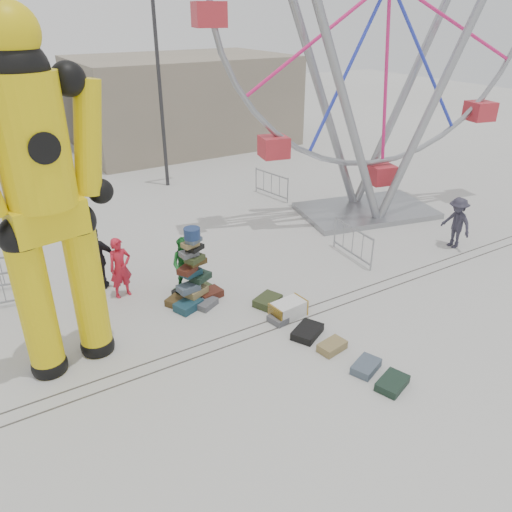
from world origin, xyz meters
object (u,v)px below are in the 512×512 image
ferris_wheel (386,15)px  pedestrian_black (97,259)px  suitcase_tower (194,282)px  barricade_dummy_c (2,274)px  barricade_wheel_back (271,185)px  crash_test_dummy (42,193)px  barricade_wheel_front (353,243)px  pedestrian_green (185,266)px  pedestrian_grey (456,223)px  steamer_trunk (288,309)px  lamp_post_right (162,85)px  pedestrian_red (120,268)px

ferris_wheel → pedestrian_black: size_ratio=7.66×
suitcase_tower → barricade_dummy_c: 5.65m
barricade_wheel_back → pedestrian_black: pedestrian_black is taller
crash_test_dummy → barricade_wheel_front: 9.84m
pedestrian_green → pedestrian_black: 2.58m
barricade_wheel_back → barricade_wheel_front: bearing=-18.8°
barricade_dummy_c → pedestrian_grey: (13.67, -4.81, 0.34)m
barricade_wheel_back → pedestrian_green: 8.59m
ferris_wheel → steamer_trunk: (-6.97, -4.59, -7.01)m
suitcase_tower → ferris_wheel: size_ratio=0.15×
lamp_post_right → steamer_trunk: (-1.59, -12.08, -4.26)m
suitcase_tower → pedestrian_green: bearing=69.6°
crash_test_dummy → pedestrian_black: bearing=54.3°
crash_test_dummy → pedestrian_green: (3.56, 1.52, -3.28)m
barricade_dummy_c → barricade_wheel_front: size_ratio=1.00×
lamp_post_right → pedestrian_red: 10.67m
ferris_wheel → pedestrian_grey: (0.40, -3.93, -6.33)m
steamer_trunk → barricade_wheel_front: barricade_wheel_front is taller
lamp_post_right → barricade_wheel_front: size_ratio=4.00×
pedestrian_grey → barricade_wheel_front: bearing=-104.9°
suitcase_tower → crash_test_dummy: crash_test_dummy is taller
steamer_trunk → barricade_wheel_back: barricade_wheel_back is taller
pedestrian_green → barricade_wheel_back: bearing=81.4°
lamp_post_right → barricade_dummy_c: size_ratio=4.00×
pedestrian_green → pedestrian_grey: size_ratio=0.96×
steamer_trunk → pedestrian_grey: size_ratio=0.53×
suitcase_tower → pedestrian_green: suitcase_tower is taller
suitcase_tower → barricade_dummy_c: suitcase_tower is taller
lamp_post_right → pedestrian_grey: (5.78, -11.43, -3.59)m
lamp_post_right → crash_test_dummy: size_ratio=1.02×
lamp_post_right → crash_test_dummy: 13.01m
lamp_post_right → suitcase_tower: size_ratio=3.56×
lamp_post_right → barricade_dummy_c: lamp_post_right is taller
crash_test_dummy → steamer_trunk: size_ratio=8.33×
ferris_wheel → pedestrian_red: size_ratio=8.21×
suitcase_tower → barricade_wheel_back: suitcase_tower is taller
suitcase_tower → ferris_wheel: ferris_wheel is taller
barricade_dummy_c → lamp_post_right: bearing=55.0°
suitcase_tower → pedestrian_grey: size_ratio=1.26×
barricade_wheel_back → lamp_post_right: bearing=-151.4°
pedestrian_red → pedestrian_black: bearing=112.7°
pedestrian_green → lamp_post_right: bearing=111.3°
crash_test_dummy → ferris_wheel: size_ratio=0.53×
ferris_wheel → crash_test_dummy: bearing=-151.6°
lamp_post_right → crash_test_dummy: lamp_post_right is taller
ferris_wheel → pedestrian_green: ferris_wheel is taller
barricade_wheel_front → ferris_wheel: bearing=-44.3°
steamer_trunk → barricade_wheel_back: size_ratio=0.47×
suitcase_tower → ferris_wheel: bearing=-1.7°
barricade_wheel_back → suitcase_tower: bearing=-57.1°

